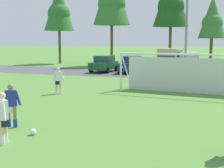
% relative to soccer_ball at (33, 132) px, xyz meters
% --- Properties ---
extents(ground_plane, '(400.00, 400.00, 0.00)m').
position_rel_soccer_ball_xyz_m(ground_plane, '(0.77, 9.24, -0.11)').
color(ground_plane, '#518438').
extents(parking_lot_strip, '(52.00, 8.40, 0.01)m').
position_rel_soccer_ball_xyz_m(parking_lot_strip, '(0.77, 21.69, -0.11)').
color(parking_lot_strip, '#4C4C51').
rests_on(parking_lot_strip, ground).
extents(soccer_ball, '(0.22, 0.22, 0.22)m').
position_rel_soccer_ball_xyz_m(soccer_ball, '(0.00, 0.00, 0.00)').
color(soccer_ball, white).
rests_on(soccer_ball, ground).
extents(soccer_goal, '(7.55, 2.52, 2.57)m').
position_rel_soccer_ball_xyz_m(soccer_goal, '(3.44, 10.79, 1.18)').
color(soccer_goal, white).
rests_on(soccer_goal, ground).
extents(player_striker_near, '(0.61, 0.55, 1.64)m').
position_rel_soccer_ball_xyz_m(player_striker_near, '(-1.31, 0.57, 0.71)').
color(player_striker_near, '#936B4C').
rests_on(player_striker_near, ground).
extents(player_defender_far, '(0.60, 0.56, 1.64)m').
position_rel_soccer_ball_xyz_m(player_defender_far, '(-0.29, -1.13, 0.71)').
color(player_defender_far, beige).
rests_on(player_defender_far, ground).
extents(player_winger_left, '(0.62, 0.54, 1.64)m').
position_rel_soccer_ball_xyz_m(player_winger_left, '(-3.50, 7.87, 0.71)').
color(player_winger_left, beige).
rests_on(player_winger_left, ground).
extents(parked_car_slot_far_left, '(2.06, 4.21, 1.72)m').
position_rel_soccer_ball_xyz_m(parked_car_slot_far_left, '(-6.00, 21.88, 0.77)').
color(parked_car_slot_far_left, '#194C2D').
rests_on(parked_car_slot_far_left, ground).
extents(parked_car_slot_left, '(2.27, 4.32, 1.72)m').
position_rel_soccer_ball_xyz_m(parked_car_slot_left, '(-3.04, 22.01, 0.77)').
color(parked_car_slot_left, navy).
rests_on(parked_car_slot_left, ground).
extents(parked_car_slot_center_left, '(2.31, 4.86, 2.52)m').
position_rel_soccer_ball_xyz_m(parked_car_slot_center_left, '(0.91, 22.30, 1.23)').
color(parked_car_slot_center_left, tan).
rests_on(parked_car_slot_center_left, ground).
extents(parked_car_slot_center, '(2.25, 4.66, 2.16)m').
position_rel_soccer_ball_xyz_m(parked_car_slot_center, '(2.74, 22.64, 1.00)').
color(parked_car_slot_center, '#B2B2BC').
rests_on(parked_car_slot_center, ground).
extents(tree_left_edge, '(4.33, 4.33, 11.53)m').
position_rel_soccer_ball_xyz_m(tree_left_edge, '(-16.91, 31.80, 7.82)').
color(tree_left_edge, brown).
rests_on(tree_left_edge, ground).
extents(tree_center_back, '(4.65, 4.65, 12.41)m').
position_rel_soccer_ball_xyz_m(tree_center_back, '(-0.96, 32.93, 8.43)').
color(tree_center_back, brown).
rests_on(tree_center_back, ground).
extents(tree_mid_right, '(3.23, 3.23, 8.61)m').
position_rel_soccer_ball_xyz_m(tree_mid_right, '(4.37, 30.49, 5.80)').
color(tree_mid_right, brown).
rests_on(tree_mid_right, ground).
extents(street_lamp, '(2.00, 0.32, 6.64)m').
position_rel_soccer_ball_xyz_m(street_lamp, '(3.19, 17.15, 3.34)').
color(street_lamp, slate).
rests_on(street_lamp, ground).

